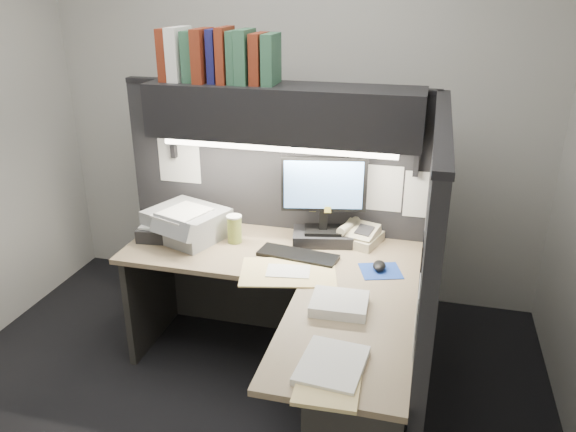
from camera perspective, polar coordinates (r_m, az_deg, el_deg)
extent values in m
plane|color=black|center=(3.25, -6.28, -19.27)|extent=(3.50, 3.50, 0.00)
cube|color=#BBB9B2|center=(3.95, 0.59, 10.61)|extent=(3.50, 0.04, 2.70)
cube|color=black|center=(3.57, -1.18, 0.10)|extent=(1.90, 0.06, 1.60)
cube|color=black|center=(2.78, 13.80, -7.41)|extent=(0.06, 1.50, 1.60)
cube|color=#8D7E59|center=(3.27, -1.73, -3.77)|extent=(1.70, 0.68, 0.03)
cube|color=#8D7E59|center=(2.52, 5.66, -12.57)|extent=(0.60, 0.85, 0.03)
cube|color=#282724|center=(3.69, -0.37, -6.88)|extent=(1.61, 0.02, 0.70)
cube|color=#282724|center=(3.72, -13.70, -7.37)|extent=(0.04, 0.61, 0.70)
cube|color=black|center=(3.18, -0.49, 10.50)|extent=(1.55, 0.34, 0.30)
cylinder|color=white|center=(3.09, -1.16, 6.89)|extent=(1.32, 0.04, 0.04)
cube|color=black|center=(3.36, 3.56, -2.12)|extent=(0.39, 0.28, 0.07)
cube|color=black|center=(3.31, 3.60, -0.34)|extent=(0.06, 0.05, 0.12)
cube|color=black|center=(3.23, 3.68, 3.24)|extent=(0.49, 0.13, 0.32)
cube|color=#699CE6|center=(3.21, 3.61, 3.13)|extent=(0.44, 0.10, 0.28)
cube|color=black|center=(3.18, 1.02, -4.02)|extent=(0.47, 0.21, 0.02)
cube|color=navy|center=(3.07, 9.39, -5.53)|extent=(0.26, 0.25, 0.00)
ellipsoid|color=black|center=(3.07, 9.26, -5.01)|extent=(0.08, 0.12, 0.04)
cube|color=#B2A889|center=(3.37, 7.28, -1.98)|extent=(0.29, 0.29, 0.09)
cylinder|color=#B4A948|center=(3.35, -5.45, -1.39)|extent=(0.09, 0.09, 0.16)
cube|color=gray|center=(3.46, -10.20, -0.73)|extent=(0.53, 0.49, 0.17)
cube|color=black|center=(3.49, -12.58, -1.56)|extent=(0.29, 0.25, 0.08)
cube|color=#DEC57D|center=(3.01, 0.02, -5.73)|extent=(0.57, 0.44, 0.01)
cube|color=white|center=(2.70, 5.24, -8.87)|extent=(0.27, 0.24, 0.05)
cube|color=white|center=(2.33, 4.49, -14.88)|extent=(0.27, 0.33, 0.03)
cube|color=#DEC57D|center=(2.26, 4.16, -16.42)|extent=(0.26, 0.32, 0.02)
cube|color=maroon|center=(3.38, -12.00, 15.78)|extent=(0.06, 0.22, 0.29)
cube|color=white|center=(3.35, -11.01, 15.85)|extent=(0.07, 0.22, 0.29)
cube|color=#2A553C|center=(3.33, -9.62, 15.76)|extent=(0.06, 0.22, 0.28)
cube|color=maroon|center=(3.27, -8.64, 15.82)|extent=(0.06, 0.22, 0.29)
cube|color=#15164C|center=(3.27, -7.21, 15.88)|extent=(0.05, 0.22, 0.29)
cube|color=maroon|center=(3.23, -6.38, 15.94)|extent=(0.05, 0.22, 0.30)
cube|color=#2A553C|center=(3.22, -5.28, 15.80)|extent=(0.05, 0.22, 0.28)
cube|color=#2A553C|center=(3.19, -4.38, 15.84)|extent=(0.07, 0.22, 0.29)
cube|color=maroon|center=(3.18, -2.94, 15.68)|extent=(0.06, 0.22, 0.27)
cube|color=#2A553C|center=(3.16, -1.72, 15.64)|extent=(0.07, 0.22, 0.27)
cube|color=white|center=(3.34, 9.76, 2.77)|extent=(0.21, 0.00, 0.28)
cube|color=white|center=(3.34, 13.49, 2.09)|extent=(0.21, 0.00, 0.28)
cube|color=white|center=(3.64, -11.02, 5.95)|extent=(0.28, 0.00, 0.34)
cube|color=black|center=(2.56, 13.39, -4.52)|extent=(0.00, 0.18, 0.22)
cube|color=white|center=(2.29, 12.92, -9.94)|extent=(0.00, 0.21, 0.28)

